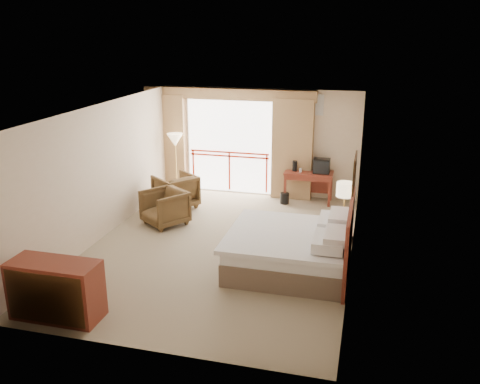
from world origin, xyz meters
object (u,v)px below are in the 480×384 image
(armchair_far, at_px, (176,207))
(bed, at_px, (292,249))
(side_table, at_px, (170,196))
(wastebasket, at_px, (285,198))
(nightstand, at_px, (342,226))
(table_lamp, at_px, (345,190))
(armchair_near, at_px, (165,224))
(tv, at_px, (322,166))
(dresser, at_px, (56,290))
(desk, at_px, (309,178))
(floor_lamp, at_px, (175,142))

(armchair_far, bearing_deg, bed, 89.27)
(bed, xyz_separation_m, side_table, (-3.23, 2.22, -0.01))
(bed, height_order, armchair_far, bed)
(bed, relative_size, wastebasket, 7.93)
(nightstand, height_order, table_lamp, table_lamp)
(armchair_near, bearing_deg, tv, 71.62)
(table_lamp, distance_m, dresser, 5.67)
(desk, height_order, dresser, dresser)
(desk, height_order, wastebasket, desk)
(armchair_far, distance_m, floor_lamp, 1.74)
(armchair_far, distance_m, dresser, 5.02)
(armchair_far, height_order, side_table, side_table)
(table_lamp, height_order, side_table, table_lamp)
(dresser, bearing_deg, armchair_far, 91.35)
(armchair_far, xyz_separation_m, side_table, (-0.03, -0.32, 0.37))
(bed, distance_m, armchair_near, 3.37)
(armchair_far, xyz_separation_m, armchair_near, (0.18, -1.11, 0.00))
(desk, bearing_deg, tv, -15.28)
(armchair_far, height_order, armchair_near, armchair_far)
(dresser, bearing_deg, nightstand, 46.23)
(nightstand, bearing_deg, tv, 109.41)
(armchair_far, bearing_deg, desk, 150.00)
(tv, bearing_deg, table_lamp, -80.48)
(tv, relative_size, floor_lamp, 0.25)
(armchair_far, xyz_separation_m, dresser, (0.07, -5.00, 0.45))
(bed, bearing_deg, desk, 92.88)
(bed, relative_size, desk, 1.82)
(bed, xyz_separation_m, nightstand, (0.78, 1.56, -0.09))
(table_lamp, bearing_deg, wastebasket, 129.29)
(wastebasket, xyz_separation_m, armchair_far, (-2.48, -0.91, -0.13))
(dresser, bearing_deg, floor_lamp, 94.75)
(nightstand, distance_m, tv, 2.36)
(armchair_far, bearing_deg, nightstand, 113.82)
(tv, bearing_deg, armchair_far, -168.48)
(floor_lamp, xyz_separation_m, dresser, (0.45, -6.02, -0.91))
(bed, relative_size, armchair_near, 2.50)
(side_table, bearing_deg, armchair_near, -75.43)
(nightstand, xyz_separation_m, dresser, (-3.91, -4.01, 0.16))
(table_lamp, distance_m, wastebasket, 2.54)
(table_lamp, distance_m, tv, 2.22)
(tv, distance_m, side_table, 3.71)
(tv, xyz_separation_m, side_table, (-3.34, -1.50, -0.57))
(bed, height_order, dresser, bed)
(desk, distance_m, floor_lamp, 3.48)
(bed, bearing_deg, wastebasket, 101.86)
(table_lamp, bearing_deg, dresser, -133.93)
(desk, bearing_deg, armchair_far, -162.24)
(bed, relative_size, side_table, 3.94)
(table_lamp, xyz_separation_m, armchair_near, (-3.81, -0.17, -1.04))
(table_lamp, relative_size, floor_lamp, 0.39)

